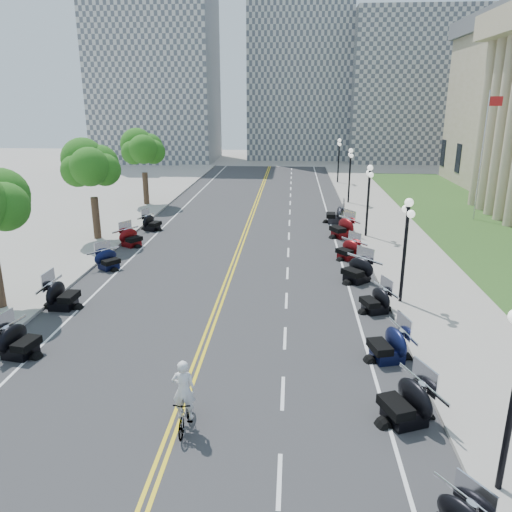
{
  "coord_description": "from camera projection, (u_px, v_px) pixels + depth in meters",
  "views": [
    {
      "loc": [
        3.37,
        -18.44,
        9.29
      ],
      "look_at": [
        1.67,
        4.74,
        2.0
      ],
      "focal_mm": 35.0,
      "sensor_mm": 36.0,
      "label": 1
    }
  ],
  "objects": [
    {
      "name": "ground",
      "position": [
        207.0,
        336.0,
        20.56
      ],
      "size": [
        160.0,
        160.0,
        0.0
      ],
      "primitive_type": "plane",
      "color": "gray"
    },
    {
      "name": "road",
      "position": [
        235.0,
        261.0,
        30.08
      ],
      "size": [
        16.0,
        90.0,
        0.01
      ],
      "primitive_type": "cube",
      "color": "#333335",
      "rests_on": "ground"
    },
    {
      "name": "centerline_yellow_a",
      "position": [
        233.0,
        261.0,
        30.08
      ],
      "size": [
        0.12,
        90.0,
        0.0
      ],
      "primitive_type": "cube",
      "color": "yellow",
      "rests_on": "road"
    },
    {
      "name": "centerline_yellow_b",
      "position": [
        237.0,
        261.0,
        30.07
      ],
      "size": [
        0.12,
        90.0,
        0.0
      ],
      "primitive_type": "cube",
      "color": "yellow",
      "rests_on": "road"
    },
    {
      "name": "edge_line_north",
      "position": [
        342.0,
        263.0,
        29.63
      ],
      "size": [
        0.12,
        90.0,
        0.0
      ],
      "primitive_type": "cube",
      "color": "white",
      "rests_on": "road"
    },
    {
      "name": "edge_line_south",
      "position": [
        131.0,
        258.0,
        30.52
      ],
      "size": [
        0.12,
        90.0,
        0.0
      ],
      "primitive_type": "cube",
      "color": "white",
      "rests_on": "road"
    },
    {
      "name": "lane_dash_4",
      "position": [
        279.0,
        480.0,
        12.72
      ],
      "size": [
        0.12,
        2.0,
        0.0
      ],
      "primitive_type": "cube",
      "color": "white",
      "rests_on": "road"
    },
    {
      "name": "lane_dash_5",
      "position": [
        283.0,
        393.0,
        16.53
      ],
      "size": [
        0.12,
        2.0,
        0.0
      ],
      "primitive_type": "cube",
      "color": "white",
      "rests_on": "road"
    },
    {
      "name": "lane_dash_6",
      "position": [
        285.0,
        338.0,
        20.34
      ],
      "size": [
        0.12,
        2.0,
        0.0
      ],
      "primitive_type": "cube",
      "color": "white",
      "rests_on": "road"
    },
    {
      "name": "lane_dash_7",
      "position": [
        286.0,
        300.0,
        24.14
      ],
      "size": [
        0.12,
        2.0,
        0.0
      ],
      "primitive_type": "cube",
      "color": "white",
      "rests_on": "road"
    },
    {
      "name": "lane_dash_8",
      "position": [
        287.0,
        273.0,
        27.95
      ],
      "size": [
        0.12,
        2.0,
        0.0
      ],
      "primitive_type": "cube",
      "color": "white",
      "rests_on": "road"
    },
    {
      "name": "lane_dash_9",
      "position": [
        288.0,
        252.0,
        31.76
      ],
      "size": [
        0.12,
        2.0,
        0.0
      ],
      "primitive_type": "cube",
      "color": "white",
      "rests_on": "road"
    },
    {
      "name": "lane_dash_10",
      "position": [
        289.0,
        236.0,
        35.56
      ],
      "size": [
        0.12,
        2.0,
        0.0
      ],
      "primitive_type": "cube",
      "color": "white",
      "rests_on": "road"
    },
    {
      "name": "lane_dash_11",
      "position": [
        289.0,
        223.0,
        39.37
      ],
      "size": [
        0.12,
        2.0,
        0.0
      ],
      "primitive_type": "cube",
      "color": "white",
      "rests_on": "road"
    },
    {
      "name": "lane_dash_12",
      "position": [
        290.0,
        212.0,
        43.18
      ],
      "size": [
        0.12,
        2.0,
        0.0
      ],
      "primitive_type": "cube",
      "color": "white",
      "rests_on": "road"
    },
    {
      "name": "lane_dash_13",
      "position": [
        290.0,
        203.0,
        46.98
      ],
      "size": [
        0.12,
        2.0,
        0.0
      ],
      "primitive_type": "cube",
      "color": "white",
      "rests_on": "road"
    },
    {
      "name": "lane_dash_14",
      "position": [
        291.0,
        195.0,
        50.79
      ],
      "size": [
        0.12,
        2.0,
        0.0
      ],
      "primitive_type": "cube",
      "color": "white",
      "rests_on": "road"
    },
    {
      "name": "lane_dash_15",
      "position": [
        291.0,
        189.0,
        54.59
      ],
      "size": [
        0.12,
        2.0,
        0.0
      ],
      "primitive_type": "cube",
      "color": "white",
      "rests_on": "road"
    },
    {
      "name": "lane_dash_16",
      "position": [
        291.0,
        183.0,
        58.4
      ],
      "size": [
        0.12,
        2.0,
        0.0
      ],
      "primitive_type": "cube",
      "color": "white",
      "rests_on": "road"
    },
    {
      "name": "lane_dash_17",
      "position": [
        291.0,
        178.0,
        62.21
      ],
      "size": [
        0.12,
        2.0,
        0.0
      ],
      "primitive_type": "cube",
      "color": "white",
      "rests_on": "road"
    },
    {
      "name": "lane_dash_18",
      "position": [
        291.0,
        173.0,
        66.01
      ],
      "size": [
        0.12,
        2.0,
        0.0
      ],
      "primitive_type": "cube",
      "color": "white",
      "rests_on": "road"
    },
    {
      "name": "lane_dash_19",
      "position": [
        292.0,
        169.0,
        69.82
      ],
      "size": [
        0.12,
        2.0,
        0.0
      ],
      "primitive_type": "cube",
      "color": "white",
      "rests_on": "road"
    },
    {
      "name": "sidewalk_north",
      "position": [
        412.0,
        264.0,
        29.32
      ],
      "size": [
        5.0,
        90.0,
        0.15
      ],
      "primitive_type": "cube",
      "color": "#9E9991",
      "rests_on": "ground"
    },
    {
      "name": "sidewalk_south",
      "position": [
        66.0,
        256.0,
        30.79
      ],
      "size": [
        5.0,
        90.0,
        0.15
      ],
      "primitive_type": "cube",
      "color": "#9E9991",
      "rests_on": "ground"
    },
    {
      "name": "lawn",
      "position": [
        485.0,
        232.0,
        36.46
      ],
      "size": [
        9.0,
        60.0,
        0.1
      ],
      "primitive_type": "cube",
      "color": "#356023",
      "rests_on": "ground"
    },
    {
      "name": "distant_block_a",
      "position": [
        156.0,
        75.0,
        76.93
      ],
      "size": [
        18.0,
        14.0,
        26.0
      ],
      "primitive_type": "cube",
      "color": "gray",
      "rests_on": "ground"
    },
    {
      "name": "distant_block_b",
      "position": [
        299.0,
        63.0,
        80.5
      ],
      "size": [
        16.0,
        12.0,
        30.0
      ],
      "primitive_type": "cube",
      "color": "gray",
      "rests_on": "ground"
    },
    {
      "name": "distant_block_c",
      "position": [
        414.0,
        88.0,
        77.59
      ],
      "size": [
        20.0,
        14.0,
        22.0
      ],
      "primitive_type": "cube",
      "color": "gray",
      "rests_on": "ground"
    },
    {
      "name": "street_lamp_2",
      "position": [
        405.0,
        252.0,
        22.99
      ],
      "size": [
        0.5,
        1.2,
        4.9
      ],
      "primitive_type": null,
      "color": "black",
      "rests_on": "sidewalk_north"
    },
    {
      "name": "street_lamp_3",
      "position": [
        368.0,
        201.0,
        34.41
      ],
      "size": [
        0.5,
        1.2,
        4.9
      ],
      "primitive_type": null,
      "color": "black",
      "rests_on": "sidewalk_north"
    },
    {
      "name": "street_lamp_4",
      "position": [
        350.0,
        176.0,
        45.83
      ],
      "size": [
        0.5,
        1.2,
        4.9
      ],
      "primitive_type": null,
      "color": "black",
      "rests_on": "sidewalk_north"
    },
    {
      "name": "street_lamp_5",
      "position": [
        339.0,
        161.0,
        57.25
      ],
      "size": [
        0.5,
        1.2,
        4.9
      ],
      "primitive_type": null,
      "color": "black",
      "rests_on": "sidewalk_north"
    },
    {
      "name": "flagpole",
      "position": [
        481.0,
        158.0,
        38.75
      ],
      "size": [
        1.1,
        0.2,
        10.0
      ],
      "primitive_type": null,
      "color": "silver",
      "rests_on": "ground"
    },
    {
      "name": "tree_3",
      "position": [
        91.0,
        171.0,
        33.16
      ],
      "size": [
        4.8,
        4.8,
        9.2
      ],
      "primitive_type": null,
      "color": "#235619",
      "rests_on": "sidewalk_south"
    },
    {
      "name": "tree_4",
      "position": [
        143.0,
        153.0,
        44.58
      ],
      "size": [
        4.8,
        4.8,
        9.2
      ],
      "primitive_type": null,
      "color": "#235619",
      "rests_on": "sidewalk_south"
    },
    {
      "name": "motorcycle_n_4",
      "position": [
        406.0,
        400.0,
        14.87
      ],
      "size": [
        2.71,
        2.71,
        1.46
      ],
      "primitive_type": null,
      "rotation": [
        0.0,
        0.0,
        -1.19
      ],
      "color": "black",
      "rests_on": "road"
    },
    {
      "name": "motorcycle_n_5",
      "position": [
        388.0,
        343.0,
        18.45
      ],
      "size": [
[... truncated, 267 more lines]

